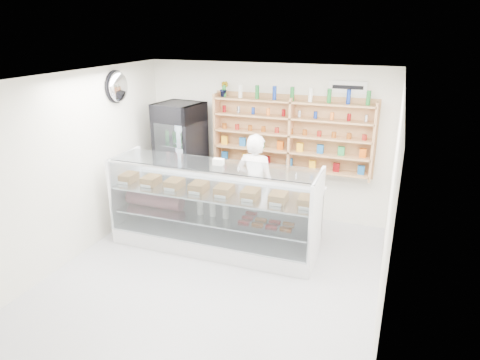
% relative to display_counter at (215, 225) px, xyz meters
% --- Properties ---
extents(room, '(5.00, 5.00, 5.00)m').
position_rel_display_counter_xyz_m(room, '(0.34, -0.88, 1.02)').
color(room, '#B0AFB4').
rests_on(room, ground).
extents(display_counter, '(3.29, 0.98, 1.43)m').
position_rel_display_counter_xyz_m(display_counter, '(0.00, 0.00, 0.00)').
color(display_counter, white).
rests_on(display_counter, floor).
extents(shop_worker, '(0.67, 0.46, 1.77)m').
position_rel_display_counter_xyz_m(shop_worker, '(0.45, 0.69, 0.50)').
color(shop_worker, white).
rests_on(shop_worker, floor).
extents(drinks_cooler, '(0.84, 0.83, 2.11)m').
position_rel_display_counter_xyz_m(drinks_cooler, '(-1.12, 1.06, 0.67)').
color(drinks_cooler, black).
rests_on(drinks_cooler, floor).
extents(wall_shelving, '(2.84, 0.28, 1.33)m').
position_rel_display_counter_xyz_m(wall_shelving, '(0.84, 1.46, 1.21)').
color(wall_shelving, tan).
rests_on(wall_shelving, back_wall).
extents(potted_plant, '(0.16, 0.13, 0.28)m').
position_rel_display_counter_xyz_m(potted_plant, '(-0.41, 1.46, 1.95)').
color(potted_plant, '#1E6626').
rests_on(potted_plant, wall_shelving).
extents(security_mirror, '(0.15, 0.50, 0.50)m').
position_rel_display_counter_xyz_m(security_mirror, '(-1.83, 0.32, 2.07)').
color(security_mirror, silver).
rests_on(security_mirror, left_wall).
extents(wall_sign, '(0.62, 0.03, 0.20)m').
position_rel_display_counter_xyz_m(wall_sign, '(1.74, 1.59, 2.07)').
color(wall_sign, white).
rests_on(wall_sign, back_wall).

